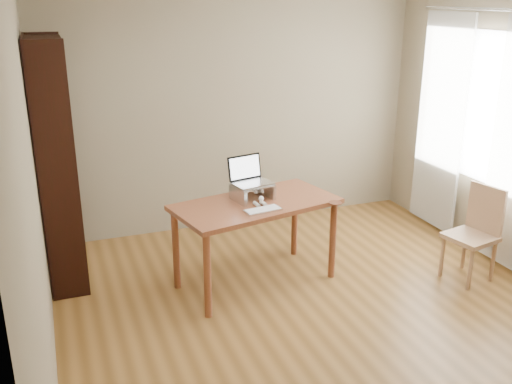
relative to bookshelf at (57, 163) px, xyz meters
name	(u,v)px	position (x,y,z in m)	size (l,w,h in m)	color
room	(341,160)	(1.86, -1.54, 0.25)	(4.04, 4.54, 2.64)	brown
bookshelf	(57,163)	(0.00, 0.00, 0.00)	(0.30, 0.90, 2.10)	black
curtains	(478,133)	(3.75, -0.75, 0.12)	(0.03, 1.90, 2.25)	white
desk	(256,213)	(1.53, -0.72, -0.40)	(1.48, 0.96, 0.75)	brown
laptop_stand	(253,190)	(1.53, -0.64, -0.22)	(0.32, 0.25, 0.13)	silver
laptop	(250,176)	(1.53, -0.58, -0.11)	(0.36, 0.33, 0.22)	silver
keyboard	(263,210)	(1.51, -0.94, -0.29)	(0.32, 0.17, 0.02)	silver
coaster	(335,203)	(2.15, -0.97, -0.30)	(0.11, 0.11, 0.01)	brown
cat	(250,191)	(1.53, -0.60, -0.24)	(0.24, 0.48, 0.15)	#483F38
chair	(477,231)	(3.37, -1.31, -0.60)	(0.44, 0.44, 0.84)	tan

